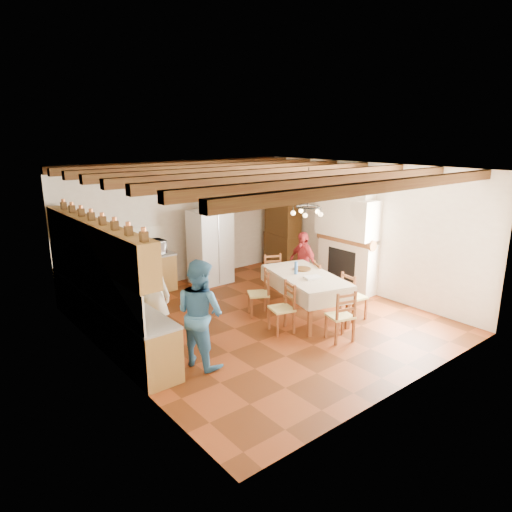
{
  "coord_description": "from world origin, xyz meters",
  "views": [
    {
      "loc": [
        -5.42,
        -6.54,
        3.63
      ],
      "look_at": [
        0.1,
        0.3,
        1.25
      ],
      "focal_mm": 32.0,
      "sensor_mm": 36.0,
      "label": 1
    }
  ],
  "objects": [
    {
      "name": "fridge_vase",
      "position": [
        0.63,
        2.66,
        1.99
      ],
      "size": [
        0.31,
        0.31,
        0.32
      ],
      "primitive_type": "imported",
      "rotation": [
        0.0,
        0.0,
        -0.01
      ],
      "color": "#3B250E",
      "rests_on": "refrigerator"
    },
    {
      "name": "wall_picture",
      "position": [
        1.55,
        3.23,
        1.85
      ],
      "size": [
        0.34,
        0.03,
        0.42
      ],
      "primitive_type": "cube",
      "color": "black",
      "rests_on": "ground"
    },
    {
      "name": "backsplash_left",
      "position": [
        -2.98,
        1.05,
        1.2
      ],
      "size": [
        0.03,
        4.3,
        0.6
      ],
      "primitive_type": "cube",
      "color": "beige",
      "rests_on": "ground"
    },
    {
      "name": "countertop_left",
      "position": [
        -2.7,
        1.05,
        0.88
      ],
      "size": [
        0.62,
        4.3,
        0.04
      ],
      "primitive_type": "cube",
      "color": "slate",
      "rests_on": "lower_cabinets_left"
    },
    {
      "name": "chair_left_near",
      "position": [
        -0.06,
        -0.66,
        0.48
      ],
      "size": [
        0.5,
        0.51,
        0.96
      ],
      "primitive_type": null,
      "rotation": [
        0.0,
        0.0,
        -1.84
      ],
      "color": "brown",
      "rests_on": "floor"
    },
    {
      "name": "wall_back",
      "position": [
        0.0,
        3.26,
        1.5
      ],
      "size": [
        6.0,
        0.02,
        3.0
      ],
      "primitive_type": "cube",
      "color": "beige",
      "rests_on": "ground"
    },
    {
      "name": "chair_end_far",
      "position": [
        1.12,
        0.89,
        0.48
      ],
      "size": [
        0.55,
        0.54,
        0.96
      ],
      "primitive_type": null,
      "rotation": [
        0.0,
        0.0,
        -0.43
      ],
      "color": "brown",
      "rests_on": "floor"
    },
    {
      "name": "lower_cabinets_left",
      "position": [
        -2.7,
        1.05,
        0.43
      ],
      "size": [
        0.6,
        4.3,
        0.86
      ],
      "primitive_type": "cube",
      "color": "brown",
      "rests_on": "ground"
    },
    {
      "name": "chair_left_far",
      "position": [
        0.12,
        0.24,
        0.48
      ],
      "size": [
        0.55,
        0.56,
        0.96
      ],
      "primitive_type": null,
      "rotation": [
        0.0,
        0.0,
        -2.08
      ],
      "color": "brown",
      "rests_on": "floor"
    },
    {
      "name": "chair_right_near",
      "position": [
        1.5,
        -1.09,
        0.48
      ],
      "size": [
        0.46,
        0.47,
        0.96
      ],
      "primitive_type": null,
      "rotation": [
        0.0,
        0.0,
        1.43
      ],
      "color": "brown",
      "rests_on": "floor"
    },
    {
      "name": "hutch",
      "position": [
        2.75,
        2.44,
        1.09
      ],
      "size": [
        0.66,
        1.26,
        2.18
      ],
      "primitive_type": null,
      "rotation": [
        0.0,
        0.0,
        -0.14
      ],
      "color": "#3B250E",
      "rests_on": "floor"
    },
    {
      "name": "microwave",
      "position": [
        -0.87,
        2.95,
        1.06
      ],
      "size": [
        0.61,
        0.43,
        0.32
      ],
      "primitive_type": "imported",
      "rotation": [
        0.0,
        0.0,
        0.07
      ],
      "color": "silver",
      "rests_on": "countertop_back"
    },
    {
      "name": "fireplace",
      "position": [
        2.72,
        0.2,
        1.4
      ],
      "size": [
        0.56,
        1.6,
        2.8
      ],
      "primitive_type": null,
      "color": "beige",
      "rests_on": "ground"
    },
    {
      "name": "ceiling_beams",
      "position": [
        0.0,
        0.0,
        2.91
      ],
      "size": [
        6.0,
        6.3,
        0.16
      ],
      "primitive_type": null,
      "color": "#32150C",
      "rests_on": "ground"
    },
    {
      "name": "wall_front",
      "position": [
        0.0,
        -3.26,
        1.5
      ],
      "size": [
        6.0,
        0.02,
        3.0
      ],
      "primitive_type": "cube",
      "color": "beige",
      "rests_on": "ground"
    },
    {
      "name": "person_man",
      "position": [
        -2.1,
        0.43,
        0.92
      ],
      "size": [
        0.67,
        0.79,
        1.84
      ],
      "primitive_type": "imported",
      "rotation": [
        0.0,
        0.0,
        1.98
      ],
      "color": "silver",
      "rests_on": "floor"
    },
    {
      "name": "person_woman_blue",
      "position": [
        -1.89,
        -0.75,
        0.88
      ],
      "size": [
        0.83,
        0.97,
        1.75
      ],
      "primitive_type": "imported",
      "rotation": [
        0.0,
        0.0,
        1.79
      ],
      "color": "#336690",
      "rests_on": "floor"
    },
    {
      "name": "upper_cabinets",
      "position": [
        -2.83,
        1.05,
        1.85
      ],
      "size": [
        0.35,
        4.2,
        0.7
      ],
      "primitive_type": "cube",
      "color": "brown",
      "rests_on": "ground"
    },
    {
      "name": "wall_left",
      "position": [
        -3.01,
        0.0,
        1.5
      ],
      "size": [
        0.02,
        6.5,
        3.0
      ],
      "primitive_type": "cube",
      "color": "beige",
      "rests_on": "ground"
    },
    {
      "name": "ceiling",
      "position": [
        0.0,
        0.0,
        3.01
      ],
      "size": [
        6.0,
        6.5,
        0.02
      ],
      "primitive_type": "cube",
      "color": "white",
      "rests_on": "ground"
    },
    {
      "name": "chair_right_far",
      "position": [
        1.6,
        -0.19,
        0.48
      ],
      "size": [
        0.55,
        0.56,
        0.96
      ],
      "primitive_type": null,
      "rotation": [
        0.0,
        0.0,
        1.09
      ],
      "color": "brown",
      "rests_on": "floor"
    },
    {
      "name": "lower_cabinets_back",
      "position": [
        -1.55,
        2.95,
        0.43
      ],
      "size": [
        2.3,
        0.6,
        0.86
      ],
      "primitive_type": "cube",
      "color": "brown",
      "rests_on": "ground"
    },
    {
      "name": "wall_right",
      "position": [
        3.01,
        0.0,
        1.5
      ],
      "size": [
        0.02,
        6.5,
        3.0
      ],
      "primitive_type": "cube",
      "color": "beige",
      "rests_on": "ground"
    },
    {
      "name": "backsplash_back",
      "position": [
        -1.55,
        3.23,
        1.2
      ],
      "size": [
        2.3,
        0.03,
        0.6
      ],
      "primitive_type": "cube",
      "color": "beige",
      "rests_on": "ground"
    },
    {
      "name": "dining_table",
      "position": [
        0.84,
        -0.37,
        0.79
      ],
      "size": [
        1.51,
        2.21,
        0.88
      ],
      "rotation": [
        0.0,
        0.0,
        -0.26
      ],
      "color": "beige",
      "rests_on": "floor"
    },
    {
      "name": "refrigerator",
      "position": [
        0.55,
        2.66,
        0.91
      ],
      "size": [
        0.92,
        0.76,
        1.83
      ],
      "primitive_type": "cube",
      "rotation": [
        0.0,
        0.0,
        -0.01
      ],
      "color": "silver",
      "rests_on": "floor"
    },
    {
      "name": "countertop_back",
      "position": [
        -1.55,
        2.95,
        0.88
      ],
      "size": [
        2.34,
        0.62,
        0.04
      ],
      "primitive_type": "cube",
      "color": "slate",
      "rests_on": "lower_cabinets_back"
    },
    {
      "name": "person_woman_red",
      "position": [
        1.76,
        0.65,
        0.73
      ],
      "size": [
        0.42,
        0.88,
        1.46
      ],
      "primitive_type": "imported",
      "rotation": [
        0.0,
        0.0,
        -1.64
      ],
      "color": "#AA292E",
      "rests_on": "floor"
    },
    {
      "name": "chandelier",
      "position": [
        0.84,
        -0.37,
        2.25
      ],
      "size": [
        0.47,
        0.47,
        0.03
      ],
      "primitive_type": "torus",
      "color": "black",
      "rests_on": "ground"
    },
    {
      "name": "chair_end_near",
      "position": [
        0.52,
        -1.58,
        0.48
      ],
      "size": [
        0.51,
        0.5,
        0.96
      ],
      "primitive_type": null,
      "rotation": [
        0.0,
        0.0,
        2.86
      ],
      "color": "brown",
      "rests_on": "floor"
    },
    {
      "name": "floor",
      "position": [
        0.0,
        0.0,
        -0.01
      ],
      "size": [
        6.0,
        6.5,
        0.02
      ],
      "primitive_type": "cube",
      "color": "#481F0A",
      "rests_on": "ground"
    }
  ]
}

